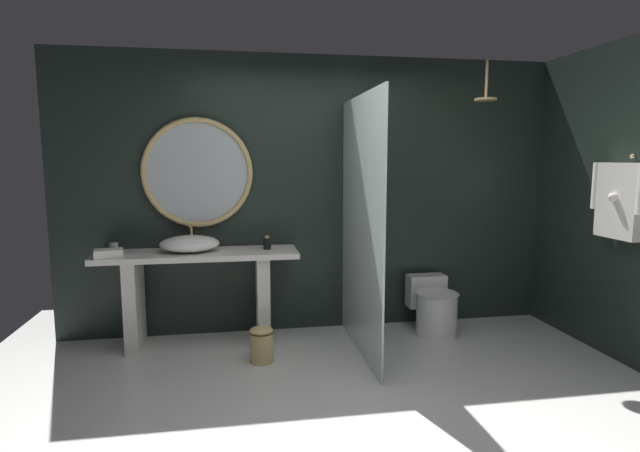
# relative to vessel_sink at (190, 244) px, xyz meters

# --- Properties ---
(ground_plane) EXTENTS (5.76, 5.76, 0.00)m
(ground_plane) POSITION_rel_vessel_sink_xyz_m (1.17, -1.60, -0.91)
(ground_plane) COLOR silver
(back_wall_panel) EXTENTS (4.80, 0.10, 2.60)m
(back_wall_panel) POSITION_rel_vessel_sink_xyz_m (1.17, 0.30, 0.39)
(back_wall_panel) COLOR #1E2823
(back_wall_panel) RESTS_ON ground_plane
(side_wall_right) EXTENTS (0.10, 2.47, 2.60)m
(side_wall_right) POSITION_rel_vessel_sink_xyz_m (3.52, -0.84, 0.39)
(side_wall_right) COLOR #1E2823
(side_wall_right) RESTS_ON ground_plane
(vanity_counter) EXTENTS (1.73, 0.50, 0.84)m
(vanity_counter) POSITION_rel_vessel_sink_xyz_m (0.07, -0.01, -0.36)
(vanity_counter) COLOR silver
(vanity_counter) RESTS_ON ground_plane
(vessel_sink) EXTENTS (0.51, 0.42, 0.23)m
(vessel_sink) POSITION_rel_vessel_sink_xyz_m (0.00, 0.00, 0.00)
(vessel_sink) COLOR white
(vessel_sink) RESTS_ON vanity_counter
(tumbler_cup) EXTENTS (0.07, 0.07, 0.10)m
(tumbler_cup) POSITION_rel_vessel_sink_xyz_m (-0.63, 0.01, -0.02)
(tumbler_cup) COLOR silver
(tumbler_cup) RESTS_ON vanity_counter
(soap_dispenser) EXTENTS (0.07, 0.07, 0.12)m
(soap_dispenser) POSITION_rel_vessel_sink_xyz_m (0.68, 0.01, -0.02)
(soap_dispenser) COLOR black
(soap_dispenser) RESTS_ON vanity_counter
(round_wall_mirror) EXTENTS (0.99, 0.05, 0.99)m
(round_wall_mirror) POSITION_rel_vessel_sink_xyz_m (0.07, 0.22, 0.61)
(round_wall_mirror) COLOR tan
(shower_glass_panel) EXTENTS (0.02, 1.35, 2.16)m
(shower_glass_panel) POSITION_rel_vessel_sink_xyz_m (1.43, -0.42, 0.17)
(shower_glass_panel) COLOR silver
(shower_glass_panel) RESTS_ON ground_plane
(rain_shower_head) EXTENTS (0.19, 0.19, 0.35)m
(rain_shower_head) POSITION_rel_vessel_sink_xyz_m (2.59, -0.25, 1.29)
(rain_shower_head) COLOR tan
(hanging_bathrobe) EXTENTS (0.20, 0.60, 0.66)m
(hanging_bathrobe) POSITION_rel_vessel_sink_xyz_m (3.38, -0.99, 0.44)
(hanging_bathrobe) COLOR tan
(toilet) EXTENTS (0.40, 0.58, 0.52)m
(toilet) POSITION_rel_vessel_sink_xyz_m (2.23, -0.09, -0.66)
(toilet) COLOR white
(toilet) RESTS_ON ground_plane
(waste_bin) EXTENTS (0.19, 0.19, 0.30)m
(waste_bin) POSITION_rel_vessel_sink_xyz_m (0.59, -0.51, -0.76)
(waste_bin) COLOR tan
(waste_bin) RESTS_ON ground_plane
(folded_hand_towel) EXTENTS (0.25, 0.20, 0.07)m
(folded_hand_towel) POSITION_rel_vessel_sink_xyz_m (-0.64, -0.16, -0.04)
(folded_hand_towel) COLOR silver
(folded_hand_towel) RESTS_ON vanity_counter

